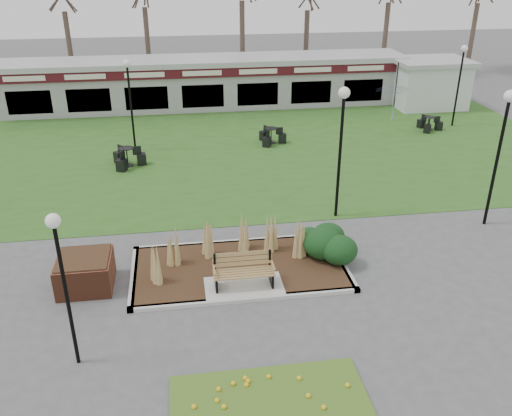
{
  "coord_description": "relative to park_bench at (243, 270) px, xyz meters",
  "views": [
    {
      "loc": [
        -1.56,
        -12.53,
        8.7
      ],
      "look_at": [
        0.62,
        2.0,
        1.64
      ],
      "focal_mm": 38.0,
      "sensor_mm": 36.0,
      "label": 1
    }
  ],
  "objects": [
    {
      "name": "bistro_set_b",
      "position": [
        -3.84,
        10.19,
        -0.29
      ],
      "size": [
        1.47,
        1.55,
        0.84
      ],
      "color": "black",
      "rests_on": "ground"
    },
    {
      "name": "lawn",
      "position": [
        0.0,
        11.75,
        -0.58
      ],
      "size": [
        34.0,
        16.0,
        0.02
      ],
      "primitive_type": "cube",
      "color": "#2D551A",
      "rests_on": "ground"
    },
    {
      "name": "lamp_post_mid_left",
      "position": [
        -3.63,
        12.32,
        2.5
      ],
      "size": [
        0.35,
        0.35,
        4.24
      ],
      "color": "black",
      "rests_on": "ground"
    },
    {
      "name": "ground",
      "position": [
        0.0,
        -0.25,
        -0.59
      ],
      "size": [
        100.0,
        100.0,
        0.0
      ],
      "primitive_type": "plane",
      "color": "#515154",
      "rests_on": "ground"
    },
    {
      "name": "park_bench",
      "position": [
        0.0,
        0.0,
        0.0
      ],
      "size": [
        1.7,
        0.66,
        0.93
      ],
      "color": "olive",
      "rests_on": "ground"
    },
    {
      "name": "patio_umbrella",
      "position": [
        9.38,
        12.89,
        1.02
      ],
      "size": [
        2.52,
        2.55,
        2.53
      ],
      "color": "black",
      "rests_on": "ground"
    },
    {
      "name": "lamp_post_near_right",
      "position": [
        8.84,
        2.69,
        2.84
      ],
      "size": [
        0.39,
        0.39,
        4.71
      ],
      "color": "black",
      "rests_on": "ground"
    },
    {
      "name": "planting_bed",
      "position": [
        1.27,
        1.1,
        -0.22
      ],
      "size": [
        6.75,
        3.4,
        1.27
      ],
      "color": "#352415",
      "rests_on": "ground"
    },
    {
      "name": "service_hut",
      "position": [
        13.5,
        17.75,
        0.86
      ],
      "size": [
        4.4,
        3.4,
        2.83
      ],
      "color": "silver",
      "rests_on": "ground"
    },
    {
      "name": "brick_planter",
      "position": [
        -4.4,
        0.75,
        -0.11
      ],
      "size": [
        1.5,
        1.5,
        0.95
      ],
      "color": "brown",
      "rests_on": "ground"
    },
    {
      "name": "bistro_set_c",
      "position": [
        2.95,
        12.29,
        -0.31
      ],
      "size": [
        1.27,
        1.45,
        0.77
      ],
      "color": "black",
      "rests_on": "ground"
    },
    {
      "name": "lamp_post_far_right",
      "position": [
        13.18,
        13.73,
        2.51
      ],
      "size": [
        0.35,
        0.35,
        4.26
      ],
      "color": "black",
      "rests_on": "ground"
    },
    {
      "name": "food_pavilion",
      "position": [
        0.0,
        19.71,
        0.89
      ],
      "size": [
        24.6,
        3.4,
        2.9
      ],
      "color": "gray",
      "rests_on": "ground"
    },
    {
      "name": "lamp_post_near_left",
      "position": [
        -4.19,
        -2.47,
        2.22
      ],
      "size": [
        0.32,
        0.32,
        3.85
      ],
      "color": "black",
      "rests_on": "ground"
    },
    {
      "name": "bistro_set_d",
      "position": [
        11.57,
        13.17,
        -0.33
      ],
      "size": [
        1.22,
        1.35,
        0.72
      ],
      "color": "black",
      "rests_on": "ground"
    },
    {
      "name": "lamp_post_mid_right",
      "position": [
        3.86,
        4.05,
        2.81
      ],
      "size": [
        0.39,
        0.39,
        4.66
      ],
      "color": "black",
      "rests_on": "ground"
    }
  ]
}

